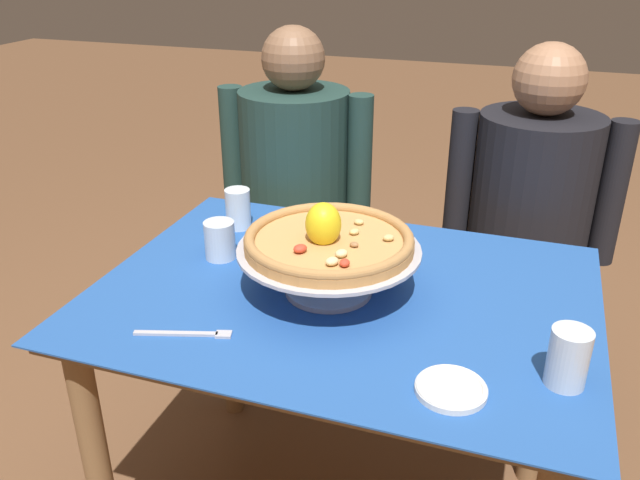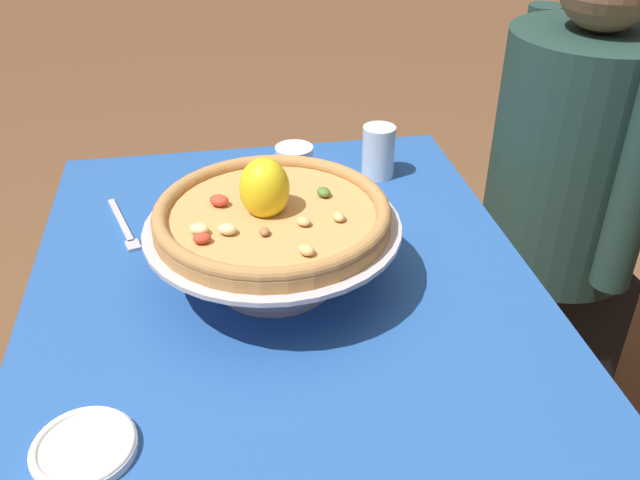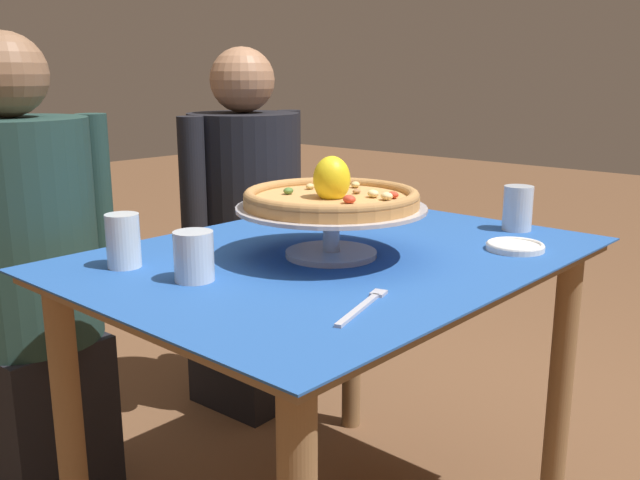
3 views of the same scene
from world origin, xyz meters
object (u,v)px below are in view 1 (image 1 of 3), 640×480
(water_glass_back_left, at_px, (238,211))
(side_plate, at_px, (451,388))
(water_glass_front_right, at_px, (568,361))
(diner_left, at_px, (296,212))
(pizza, at_px, (329,239))
(water_glass_side_left, at_px, (220,242))
(dinner_fork, at_px, (189,334))
(diner_right, at_px, (525,242))
(pizza_stand, at_px, (329,261))

(water_glass_back_left, relative_size, side_plate, 0.86)
(water_glass_front_right, bearing_deg, diner_left, 134.00)
(pizza, bearing_deg, water_glass_front_right, -19.34)
(water_glass_front_right, distance_m, water_glass_back_left, 0.96)
(water_glass_side_left, height_order, dinner_fork, water_glass_side_left)
(side_plate, xyz_separation_m, diner_left, (-0.67, 0.98, -0.14))
(dinner_fork, bearing_deg, diner_right, 57.79)
(pizza_stand, xyz_separation_m, dinner_fork, (-0.21, -0.26, -0.08))
(diner_left, relative_size, diner_right, 1.01)
(pizza_stand, xyz_separation_m, diner_left, (-0.35, 0.71, -0.21))
(pizza_stand, height_order, dinner_fork, pizza_stand)
(diner_right, bearing_deg, pizza_stand, -119.33)
(water_glass_back_left, height_order, side_plate, water_glass_back_left)
(side_plate, bearing_deg, water_glass_back_left, 141.37)
(water_glass_side_left, height_order, water_glass_back_left, water_glass_back_left)
(side_plate, bearing_deg, pizza_stand, 139.51)
(pizza, height_order, dinner_fork, pizza)
(side_plate, relative_size, diner_left, 0.11)
(water_glass_front_right, height_order, dinner_fork, water_glass_front_right)
(dinner_fork, relative_size, diner_left, 0.16)
(pizza, height_order, diner_right, diner_right)
(diner_right, bearing_deg, water_glass_front_right, -84.01)
(pizza, bearing_deg, diner_right, 60.68)
(pizza_stand, distance_m, water_glass_side_left, 0.32)
(water_glass_back_left, xyz_separation_m, side_plate, (0.66, -0.53, -0.04))
(diner_left, bearing_deg, water_glass_front_right, -46.00)
(water_glass_back_left, bearing_deg, water_glass_front_right, -27.20)
(water_glass_front_right, xyz_separation_m, diner_right, (-0.10, 0.91, -0.19))
(water_glass_side_left, xyz_separation_m, dinner_fork, (0.10, -0.34, -0.04))
(water_glass_side_left, xyz_separation_m, diner_left, (-0.04, 0.63, -0.18))
(side_plate, height_order, diner_left, diner_left)
(water_glass_side_left, bearing_deg, diner_right, 42.29)
(pizza, distance_m, water_glass_back_left, 0.44)
(diner_left, bearing_deg, pizza_stand, -63.68)
(water_glass_back_left, bearing_deg, diner_left, 90.61)
(water_glass_front_right, xyz_separation_m, side_plate, (-0.19, -0.09, -0.04))
(pizza_stand, distance_m, side_plate, 0.42)
(pizza_stand, distance_m, diner_left, 0.82)
(pizza, distance_m, diner_left, 0.83)
(dinner_fork, distance_m, diner_right, 1.18)
(water_glass_side_left, distance_m, diner_left, 0.66)
(pizza_stand, height_order, diner_left, diner_left)
(pizza, height_order, water_glass_side_left, pizza)
(water_glass_back_left, relative_size, dinner_fork, 0.56)
(diner_right, bearing_deg, water_glass_side_left, -137.71)
(water_glass_front_right, xyz_separation_m, diner_left, (-0.86, 0.89, -0.18))
(pizza, relative_size, side_plate, 2.90)
(water_glass_front_right, height_order, diner_left, diner_left)
(dinner_fork, bearing_deg, pizza, 50.53)
(water_glass_side_left, height_order, diner_left, diner_left)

